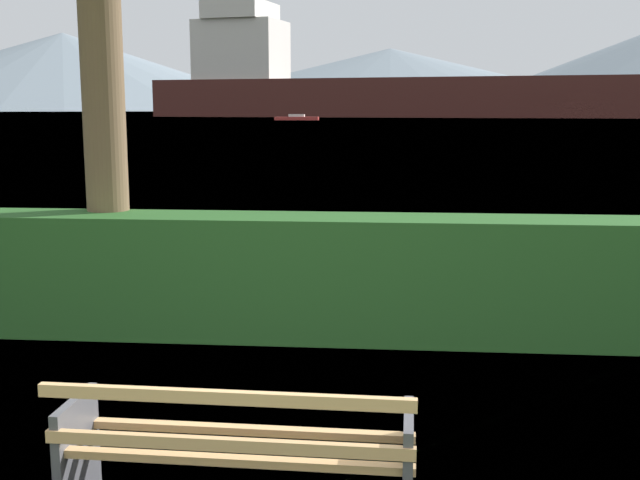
# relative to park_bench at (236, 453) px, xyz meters

# --- Properties ---
(water_surface) EXTENTS (620.00, 620.00, 0.00)m
(water_surface) POSITION_rel_park_bench_xyz_m (0.00, 308.54, -0.43)
(water_surface) COLOR slate
(water_surface) RESTS_ON ground_plane
(park_bench) EXTENTS (1.90, 0.62, 0.87)m
(park_bench) POSITION_rel_park_bench_xyz_m (0.00, 0.00, 0.00)
(park_bench) COLOR tan
(park_bench) RESTS_ON ground_plane
(hedge_row) EXTENTS (13.89, 0.72, 1.20)m
(hedge_row) POSITION_rel_park_bench_xyz_m (0.00, 3.59, 0.17)
(hedge_row) COLOR #285B23
(hedge_row) RESTS_ON ground_plane
(cargo_ship_large) EXTENTS (112.15, 40.34, 27.17)m
(cargo_ship_large) POSITION_rel_park_bench_xyz_m (-9.29, 182.81, 7.17)
(cargo_ship_large) COLOR #471E19
(cargo_ship_large) RESTS_ON water_surface
(fishing_boat_near) EXTENTS (7.68, 2.25, 1.03)m
(fishing_boat_near) POSITION_rel_park_bench_xyz_m (-15.69, 134.67, -0.05)
(fishing_boat_near) COLOR #B2332D
(fishing_boat_near) RESTS_ON water_surface
(distant_hills) EXTENTS (846.68, 396.73, 73.63)m
(distant_hills) POSITION_rel_park_bench_xyz_m (33.17, 593.64, 30.30)
(distant_hills) COLOR gray
(distant_hills) RESTS_ON ground_plane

